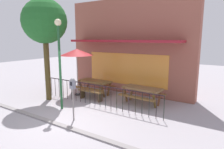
% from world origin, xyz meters
% --- Properties ---
extents(ground, '(40.00, 40.00, 0.00)m').
position_xyz_m(ground, '(0.00, 0.00, 0.00)').
color(ground, '#A29BA2').
extents(pub_storefront, '(7.31, 1.52, 5.11)m').
position_xyz_m(pub_storefront, '(0.00, 4.79, 2.55)').
color(pub_storefront, brown).
rests_on(pub_storefront, ground).
extents(patio_fence_front, '(6.16, 0.04, 0.97)m').
position_xyz_m(patio_fence_front, '(-0.00, 1.98, 0.66)').
color(patio_fence_front, black).
rests_on(patio_fence_front, ground).
extents(picnic_table_left, '(1.82, 1.39, 0.79)m').
position_xyz_m(picnic_table_left, '(-1.22, 3.36, 0.61)').
color(picnic_table_left, brown).
rests_on(picnic_table_left, ground).
extents(picnic_table_right, '(1.89, 1.48, 0.79)m').
position_xyz_m(picnic_table_right, '(1.57, 3.33, 0.61)').
color(picnic_table_right, brown).
rests_on(picnic_table_right, ground).
extents(patio_umbrella, '(1.72, 1.72, 2.47)m').
position_xyz_m(patio_umbrella, '(-1.95, 2.80, 2.28)').
color(patio_umbrella, black).
rests_on(patio_umbrella, ground).
extents(patio_bench, '(1.40, 0.32, 0.48)m').
position_xyz_m(patio_bench, '(-0.79, 2.49, 0.35)').
color(patio_bench, brown).
rests_on(patio_bench, ground).
extents(parking_meter_near, '(0.18, 0.17, 1.61)m').
position_xyz_m(parking_meter_near, '(0.24, 0.19, 1.24)').
color(parking_meter_near, slate).
rests_on(parking_meter_near, ground).
extents(street_tree, '(2.08, 2.08, 4.84)m').
position_xyz_m(street_tree, '(-2.58, 1.39, 3.75)').
color(street_tree, '#4B3D1D').
rests_on(street_tree, ground).
extents(street_lamp, '(0.28, 0.28, 3.78)m').
position_xyz_m(street_lamp, '(-1.06, 0.82, 2.48)').
color(street_lamp, '#1F522C').
rests_on(street_lamp, ground).
extents(curb_edge, '(10.23, 0.20, 0.11)m').
position_xyz_m(curb_edge, '(0.00, -0.43, 0.00)').
color(curb_edge, gray).
rests_on(curb_edge, ground).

